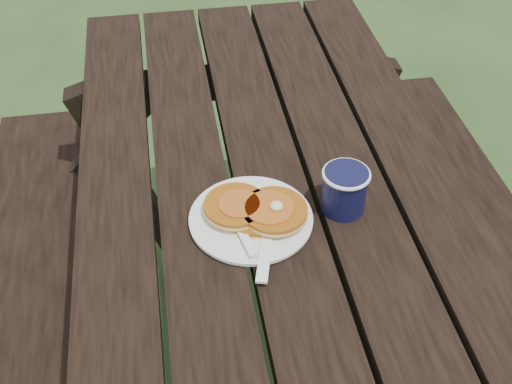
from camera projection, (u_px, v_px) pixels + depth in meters
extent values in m
cube|color=black|center=(285.00, 244.00, 1.16)|extent=(0.75, 1.80, 0.04)
cube|color=black|center=(13.00, 378.00, 1.30)|extent=(0.25, 1.80, 0.04)
cylinder|color=white|center=(251.00, 219.00, 1.17)|extent=(0.26, 0.26, 0.01)
cylinder|color=#AB5C13|center=(254.00, 213.00, 1.17)|extent=(0.12, 0.12, 0.01)
cylinder|color=#AB5C13|center=(235.00, 206.00, 1.17)|extent=(0.12, 0.12, 0.01)
cylinder|color=#AB5C13|center=(274.00, 211.00, 1.16)|extent=(0.12, 0.12, 0.01)
cylinder|color=#A34B17|center=(269.00, 207.00, 1.15)|extent=(0.09, 0.09, 0.00)
ellipsoid|color=#F4E59E|center=(277.00, 206.00, 1.15)|extent=(0.02, 0.02, 0.01)
cube|color=white|center=(266.00, 243.00, 1.12)|extent=(0.07, 0.18, 0.00)
cylinder|color=black|center=(344.00, 191.00, 1.17)|extent=(0.08, 0.08, 0.09)
torus|color=white|center=(347.00, 174.00, 1.15)|extent=(0.09, 0.09, 0.01)
cylinder|color=black|center=(346.00, 175.00, 1.15)|extent=(0.07, 0.07, 0.01)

